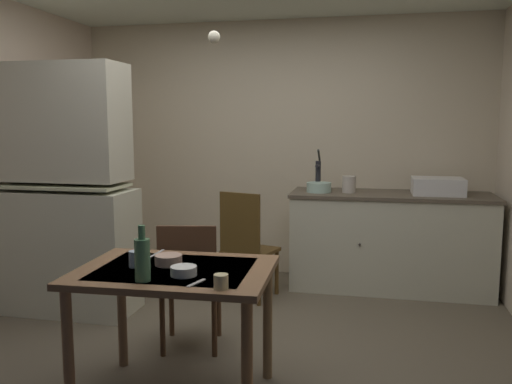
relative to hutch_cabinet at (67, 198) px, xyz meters
name	(u,v)px	position (x,y,z in m)	size (l,w,h in m)	color
ground_plane	(228,355)	(1.47, -0.54, -0.93)	(5.04, 5.04, 0.00)	brown
wall_back	(281,149)	(1.47, 1.51, 0.33)	(4.14, 0.10, 2.52)	beige
hutch_cabinet	(67,198)	(0.00, 0.00, 0.00)	(1.05, 0.49, 1.98)	beige
counter_cabinet	(390,241)	(2.55, 1.14, -0.48)	(1.80, 0.64, 0.89)	beige
sink_basin	(438,186)	(2.95, 1.14, 0.04)	(0.44, 0.34, 0.15)	white
hand_pump	(318,173)	(1.88, 1.18, 0.13)	(0.05, 0.27, 0.39)	#232328
mixing_bowl_counter	(319,187)	(1.90, 1.09, 0.01)	(0.23, 0.23, 0.09)	#ADD1C1
stoneware_crock	(349,184)	(2.17, 1.11, 0.04)	(0.12, 0.12, 0.15)	beige
dining_table	(175,287)	(1.33, -1.13, -0.29)	(1.07, 0.80, 0.74)	brown
chair_far_side	(190,283)	(1.20, -0.51, -0.46)	(0.47, 0.47, 0.87)	#513420
chair_by_counter	(246,244)	(1.33, 0.57, -0.44)	(0.50, 0.50, 0.94)	#563B19
serving_bowl_wide	(184,271)	(1.43, -1.24, -0.16)	(0.14, 0.14, 0.05)	white
soup_bowl_small	(168,260)	(1.28, -1.06, -0.16)	(0.15, 0.15, 0.06)	tan
mug_dark	(136,259)	(1.12, -1.14, -0.14)	(0.08, 0.08, 0.09)	#9EB2C6
mug_tall	(221,282)	(1.68, -1.41, -0.15)	(0.07, 0.07, 0.07)	beige
glass_bottle	(142,258)	(1.26, -1.37, -0.07)	(0.08, 0.08, 0.28)	#4C7F56
table_knife	(156,254)	(1.12, -0.86, -0.18)	(0.22, 0.02, 0.01)	silver
teaspoon_near_bowl	(196,283)	(1.54, -1.36, -0.18)	(0.14, 0.02, 0.01)	beige
pendant_bulb	(214,37)	(1.34, -0.37, 1.15)	(0.08, 0.08, 0.08)	#F9EFCC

